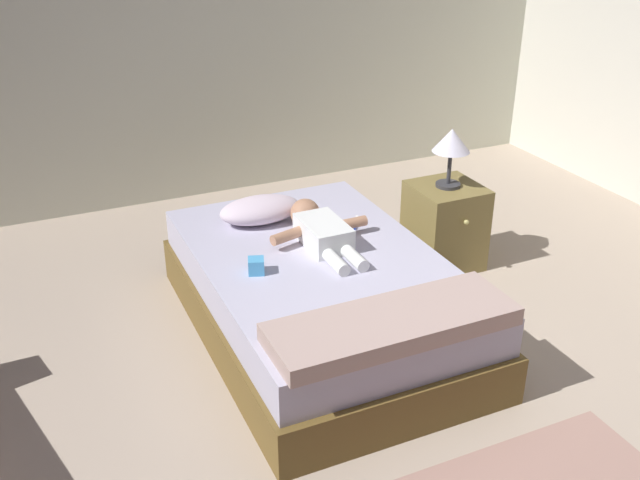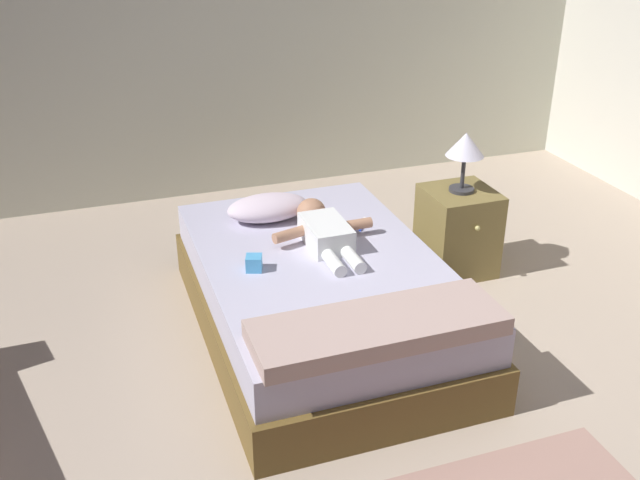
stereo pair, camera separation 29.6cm
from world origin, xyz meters
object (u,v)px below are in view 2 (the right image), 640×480
(bed, at_px, (320,296))
(pillow, at_px, (269,208))
(toy_block, at_px, (254,263))
(lamp, at_px, (465,148))
(nightstand, at_px, (458,231))
(baby, at_px, (323,230))
(toothbrush, at_px, (363,224))

(bed, height_order, pillow, pillow)
(toy_block, bearing_deg, pillow, 67.65)
(pillow, height_order, toy_block, pillow)
(lamp, relative_size, toy_block, 3.64)
(lamp, bearing_deg, nightstand, -90.00)
(baby, bearing_deg, pillow, 117.83)
(toothbrush, distance_m, lamp, 0.74)
(nightstand, xyz_separation_m, lamp, (0.00, 0.00, 0.52))
(nightstand, bearing_deg, toothbrush, -171.41)
(bed, height_order, lamp, lamp)
(bed, height_order, toy_block, toy_block)
(toothbrush, xyz_separation_m, toy_block, (-0.69, -0.30, 0.03))
(toothbrush, bearing_deg, bed, -140.72)
(nightstand, bearing_deg, lamp, 90.00)
(pillow, xyz_separation_m, toy_block, (-0.23, -0.55, -0.03))
(lamp, bearing_deg, bed, -159.15)
(bed, xyz_separation_m, lamp, (1.00, 0.38, 0.56))
(toy_block, bearing_deg, toothbrush, 23.34)
(baby, height_order, nightstand, baby)
(toothbrush, distance_m, nightstand, 0.69)
(bed, bearing_deg, nightstand, 20.84)
(toothbrush, bearing_deg, nightstand, 8.59)
(bed, xyz_separation_m, toy_block, (-0.34, -0.01, 0.26))
(bed, relative_size, lamp, 5.22)
(toy_block, bearing_deg, bed, 2.46)
(pillow, relative_size, toothbrush, 3.61)
(baby, distance_m, toy_block, 0.46)
(nightstand, distance_m, lamp, 0.52)
(toothbrush, distance_m, toy_block, 0.75)
(nightstand, height_order, toy_block, nightstand)
(nightstand, bearing_deg, bed, -159.16)
(lamp, bearing_deg, pillow, 172.13)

